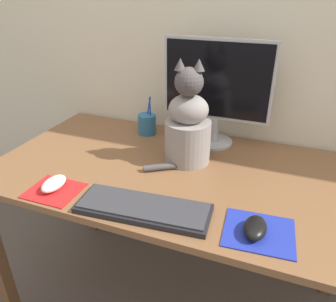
{
  "coord_description": "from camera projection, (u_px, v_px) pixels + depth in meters",
  "views": [
    {
      "loc": [
        0.35,
        -1.01,
        1.38
      ],
      "look_at": [
        -0.01,
        -0.1,
        0.87
      ],
      "focal_mm": 35.0,
      "sensor_mm": 36.0,
      "label": 1
    }
  ],
  "objects": [
    {
      "name": "mousepad_right",
      "position": [
        259.0,
        232.0,
        0.93
      ],
      "size": [
        0.21,
        0.19,
        0.0
      ],
      "rotation": [
        0.0,
        0.0,
        0.08
      ],
      "color": "#1E2D9E",
      "rests_on": "desk"
    },
    {
      "name": "cat",
      "position": [
        188.0,
        126.0,
        1.24
      ],
      "size": [
        0.24,
        0.26,
        0.4
      ],
      "rotation": [
        0.0,
        0.0,
        0.22
      ],
      "color": "gray",
      "rests_on": "desk"
    },
    {
      "name": "keyboard",
      "position": [
        143.0,
        208.0,
        1.01
      ],
      "size": [
        0.43,
        0.18,
        0.02
      ],
      "rotation": [
        0.0,
        0.0,
        0.08
      ],
      "color": "black",
      "rests_on": "desk"
    },
    {
      "name": "desk",
      "position": [
        178.0,
        190.0,
        1.28
      ],
      "size": [
        1.42,
        0.75,
        0.75
      ],
      "color": "brown",
      "rests_on": "ground_plane"
    },
    {
      "name": "mousepad_left",
      "position": [
        54.0,
        191.0,
        1.11
      ],
      "size": [
        0.17,
        0.15,
        0.0
      ],
      "rotation": [
        0.0,
        0.0,
        0.01
      ],
      "color": "red",
      "rests_on": "desk"
    },
    {
      "name": "monitor",
      "position": [
        216.0,
        87.0,
        1.34
      ],
      "size": [
        0.45,
        0.17,
        0.44
      ],
      "color": "#B2B2B7",
      "rests_on": "desk"
    },
    {
      "name": "wall_back",
      "position": [
        213.0,
        18.0,
        1.35
      ],
      "size": [
        7.0,
        0.04,
        2.5
      ],
      "color": "beige",
      "rests_on": "ground_plane"
    },
    {
      "name": "computer_mouse_right",
      "position": [
        255.0,
        228.0,
        0.91
      ],
      "size": [
        0.06,
        0.11,
        0.04
      ],
      "color": "black",
      "rests_on": "mousepad_right"
    },
    {
      "name": "pen_cup",
      "position": [
        147.0,
        124.0,
        1.52
      ],
      "size": [
        0.08,
        0.08,
        0.18
      ],
      "color": "#286089",
      "rests_on": "desk"
    },
    {
      "name": "computer_mouse_left",
      "position": [
        54.0,
        184.0,
        1.11
      ],
      "size": [
        0.06,
        0.11,
        0.04
      ],
      "color": "white",
      "rests_on": "mousepad_left"
    }
  ]
}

